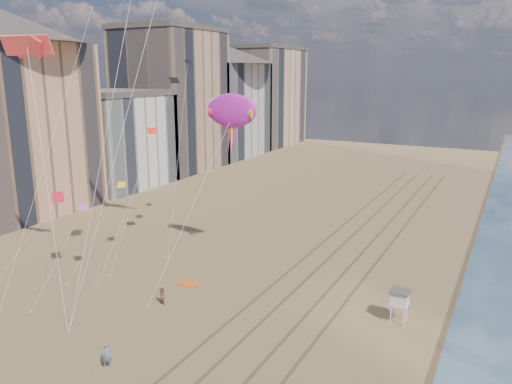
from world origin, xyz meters
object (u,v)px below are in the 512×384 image
at_px(lifeguard_stand, 400,298).
at_px(kite_flyer_b, 162,296).
at_px(show_kite, 231,111).
at_px(kite_flyer_a, 107,356).
at_px(grounded_kite, 188,284).

xyz_separation_m(lifeguard_stand, kite_flyer_b, (-19.17, -6.39, -1.37)).
bearing_deg(show_kite, kite_flyer_a, -85.09).
distance_m(kite_flyer_a, kite_flyer_b, 9.88).
height_order(show_kite, kite_flyer_b, show_kite).
relative_size(lifeguard_stand, show_kite, 0.14).
bearing_deg(kite_flyer_b, grounded_kite, 124.28).
distance_m(lifeguard_stand, grounded_kite, 19.79).
relative_size(kite_flyer_a, kite_flyer_b, 1.15).
height_order(lifeguard_stand, grounded_kite, lifeguard_stand).
height_order(grounded_kite, kite_flyer_b, kite_flyer_b).
distance_m(lifeguard_stand, show_kite, 23.46).
bearing_deg(grounded_kite, kite_flyer_a, -84.73).
bearing_deg(kite_flyer_a, grounded_kite, 61.09).
relative_size(show_kite, kite_flyer_a, 10.38).
xyz_separation_m(grounded_kite, kite_flyer_b, (0.43, -4.56, 0.73)).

